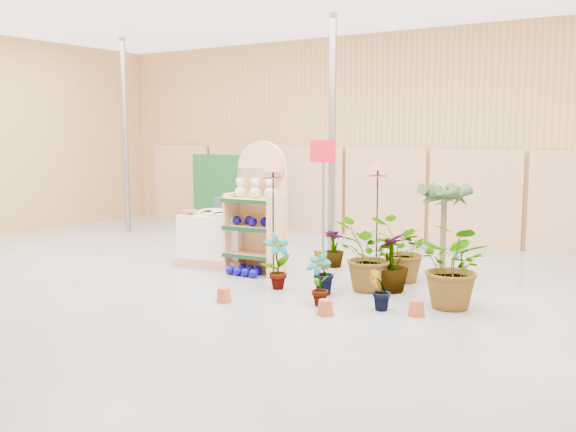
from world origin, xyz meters
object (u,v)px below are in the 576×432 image
object	(u,v)px
pallet_stack	(218,239)
bird_table_front	(273,171)
display_shelf	(259,212)
potted_plant_2	(369,255)

from	to	relation	value
pallet_stack	bird_table_front	distance (m)	2.31
bird_table_front	pallet_stack	bearing A→B (deg)	155.12
pallet_stack	bird_table_front	world-z (taller)	bird_table_front
display_shelf	potted_plant_2	distance (m)	2.24
bird_table_front	potted_plant_2	size ratio (longest dim) A/B	1.75
pallet_stack	bird_table_front	size ratio (longest dim) A/B	0.79
display_shelf	potted_plant_2	size ratio (longest dim) A/B	2.04
display_shelf	bird_table_front	bearing A→B (deg)	-46.46
pallet_stack	bird_table_front	xyz separation A→B (m)	(1.73, -0.80, 1.30)
pallet_stack	potted_plant_2	bearing A→B (deg)	-21.07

